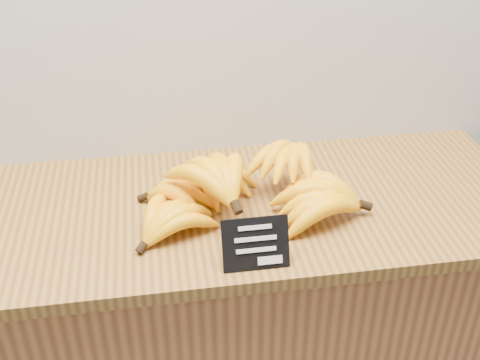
# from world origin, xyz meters

# --- Properties ---
(counter) EXTENTS (1.37, 0.50, 0.90)m
(counter) POSITION_xyz_m (-0.18, 2.75, 0.45)
(counter) COLOR #AC6937
(counter) RESTS_ON ground
(counter_top) EXTENTS (1.34, 0.54, 0.03)m
(counter_top) POSITION_xyz_m (-0.18, 2.75, 0.92)
(counter_top) COLOR olive
(counter_top) RESTS_ON counter
(chalkboard_sign) EXTENTS (0.13, 0.04, 0.10)m
(chalkboard_sign) POSITION_xyz_m (-0.18, 2.53, 0.98)
(chalkboard_sign) COLOR black
(chalkboard_sign) RESTS_ON counter_top
(banana_pile) EXTENTS (0.53, 0.37, 0.13)m
(banana_pile) POSITION_xyz_m (-0.19, 2.73, 0.98)
(banana_pile) COLOR #FFB70A
(banana_pile) RESTS_ON counter_top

